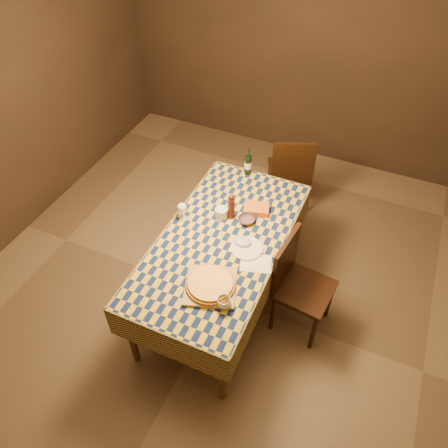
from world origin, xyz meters
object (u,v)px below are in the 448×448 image
object	(u,v)px
chair_far	(290,170)
chair_right	(296,280)
white_plate	(247,248)
bowl	(247,220)
pizza	(210,284)
dining_table	(221,246)
cutting_board	(211,286)
wine_bottle	(248,164)

from	to	relation	value
chair_far	chair_right	distance (m)	1.42
white_plate	chair_far	size ratio (longest dim) A/B	0.27
bowl	pizza	bearing A→B (deg)	-88.90
bowl	white_plate	size ratio (longest dim) A/B	0.56
dining_table	bowl	bearing A→B (deg)	68.44
pizza	cutting_board	bearing A→B (deg)	0.00
pizza	white_plate	world-z (taller)	pizza
wine_bottle	chair_right	size ratio (longest dim) A/B	0.28
bowl	wine_bottle	world-z (taller)	wine_bottle
bowl	dining_table	bearing A→B (deg)	-111.56
cutting_board	white_plate	xyz separation A→B (m)	(0.10, 0.44, -0.00)
pizza	chair_right	world-z (taller)	chair_right
dining_table	cutting_board	world-z (taller)	cutting_board
wine_bottle	white_plate	world-z (taller)	wine_bottle
bowl	wine_bottle	distance (m)	0.65
wine_bottle	dining_table	bearing A→B (deg)	-81.74
cutting_board	wine_bottle	xyz separation A→B (m)	(-0.25, 1.32, 0.09)
bowl	chair_right	distance (m)	0.63
wine_bottle	chair_far	size ratio (longest dim) A/B	0.28
chair_right	cutting_board	bearing A→B (deg)	-135.22
bowl	wine_bottle	bearing A→B (deg)	111.11
cutting_board	white_plate	world-z (taller)	cutting_board
white_plate	chair_right	distance (m)	0.49
pizza	wine_bottle	world-z (taller)	wine_bottle
cutting_board	wine_bottle	distance (m)	1.34
cutting_board	wine_bottle	bearing A→B (deg)	100.53
white_plate	wine_bottle	bearing A→B (deg)	111.43
white_plate	chair_right	world-z (taller)	chair_right
cutting_board	bowl	distance (m)	0.72
pizza	chair_far	bearing A→B (deg)	89.09
wine_bottle	chair_far	bearing A→B (deg)	62.04
pizza	chair_right	xyz separation A→B (m)	(0.51, 0.50, -0.29)
white_plate	chair_right	size ratio (longest dim) A/B	0.27
chair_right	pizza	bearing A→B (deg)	-135.22
wine_bottle	chair_right	xyz separation A→B (m)	(0.75, -0.82, -0.35)
pizza	wine_bottle	bearing A→B (deg)	100.53
dining_table	pizza	xyz separation A→B (m)	(0.12, -0.45, 0.12)
dining_table	bowl	xyz separation A→B (m)	(0.11, 0.27, 0.10)
bowl	chair_far	size ratio (longest dim) A/B	0.15
dining_table	chair_far	distance (m)	1.40
white_plate	dining_table	bearing A→B (deg)	177.84
cutting_board	bowl	xyz separation A→B (m)	(-0.01, 0.72, 0.01)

